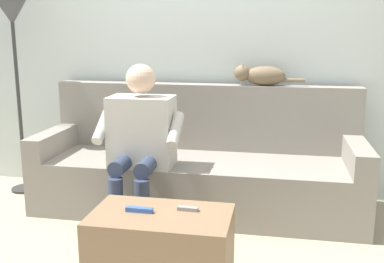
# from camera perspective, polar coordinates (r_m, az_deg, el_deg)

# --- Properties ---
(ground_plane) EXTENTS (8.00, 8.00, 0.00)m
(ground_plane) POSITION_cam_1_polar(r_m,az_deg,el_deg) (3.02, -1.70, -14.30)
(ground_plane) COLOR tan
(back_wall) EXTENTS (5.35, 0.06, 2.57)m
(back_wall) POSITION_cam_1_polar(r_m,az_deg,el_deg) (3.84, 2.00, 11.34)
(back_wall) COLOR silver
(back_wall) RESTS_ON ground
(couch) EXTENTS (2.46, 0.79, 0.94)m
(couch) POSITION_cam_1_polar(r_m,az_deg,el_deg) (3.57, 0.82, -4.73)
(couch) COLOR gray
(couch) RESTS_ON ground
(coffee_table) EXTENTS (0.75, 0.45, 0.41)m
(coffee_table) POSITION_cam_1_polar(r_m,az_deg,el_deg) (2.56, -3.84, -14.36)
(coffee_table) COLOR #8C6B4C
(coffee_table) RESTS_ON ground
(person_solo_seated) EXTENTS (0.60, 0.51, 1.14)m
(person_solo_seated) POSITION_cam_1_polar(r_m,az_deg,el_deg) (3.23, -6.49, -0.50)
(person_solo_seated) COLOR beige
(person_solo_seated) RESTS_ON ground
(cat_on_backrest) EXTENTS (0.55, 0.14, 0.17)m
(cat_on_backrest) POSITION_cam_1_polar(r_m,az_deg,el_deg) (3.64, 8.44, 6.96)
(cat_on_backrest) COLOR #756047
(cat_on_backrest) RESTS_ON couch
(remote_blue) EXTENTS (0.15, 0.04, 0.03)m
(remote_blue) POSITION_cam_1_polar(r_m,az_deg,el_deg) (2.50, -6.57, -9.65)
(remote_blue) COLOR #3860B7
(remote_blue) RESTS_ON coffee_table
(remote_gray) EXTENTS (0.11, 0.04, 0.02)m
(remote_gray) POSITION_cam_1_polar(r_m,az_deg,el_deg) (2.51, -0.53, -9.58)
(remote_gray) COLOR gray
(remote_gray) RESTS_ON coffee_table
(floor_lamp) EXTENTS (0.29, 0.29, 1.64)m
(floor_lamp) POSITION_cam_1_polar(r_m,az_deg,el_deg) (4.07, -21.42, 12.14)
(floor_lamp) COLOR #2D2D2D
(floor_lamp) RESTS_ON ground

